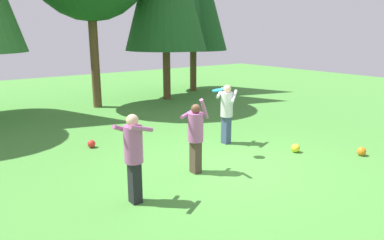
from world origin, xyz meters
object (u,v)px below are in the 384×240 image
at_px(person_thrower, 196,133).
at_px(ball_yellow, 295,148).
at_px(frisbee, 218,90).
at_px(person_catcher, 227,109).
at_px(person_bystander, 134,151).
at_px(ball_orange, 361,151).
at_px(ball_red, 91,144).

relative_size(person_thrower, ball_yellow, 7.49).
xyz_separation_m(person_thrower, frisbee, (1.09, 0.56, 0.77)).
xyz_separation_m(frisbee, ball_yellow, (1.85, -1.02, -1.58)).
height_order(person_catcher, person_bystander, person_bystander).
relative_size(person_catcher, ball_yellow, 7.24).
bearing_deg(ball_yellow, ball_orange, -45.78).
relative_size(person_thrower, person_catcher, 1.03).
bearing_deg(person_thrower, person_catcher, 4.23).
bearing_deg(person_thrower, ball_yellow, -35.92).
distance_m(person_catcher, ball_red, 3.84).
xyz_separation_m(person_thrower, ball_yellow, (2.94, -0.46, -0.82)).
relative_size(person_bystander, ball_yellow, 7.28).
height_order(frisbee, ball_yellow, frisbee).
xyz_separation_m(ball_orange, ball_red, (-5.29, 4.75, -0.01)).
bearing_deg(ball_orange, person_catcher, 126.05).
bearing_deg(person_bystander, person_catcher, 4.22).
bearing_deg(person_catcher, person_thrower, -4.60).
bearing_deg(frisbee, person_bystander, -159.93).
distance_m(person_thrower, person_catcher, 2.35).
distance_m(person_thrower, frisbee, 1.45).
height_order(person_catcher, ball_red, person_catcher).
bearing_deg(ball_orange, ball_yellow, 134.22).
bearing_deg(ball_yellow, person_catcher, 119.09).
distance_m(person_bystander, ball_yellow, 4.80).
height_order(frisbee, ball_red, frisbee).
bearing_deg(ball_orange, frisbee, 143.75).
distance_m(ball_red, ball_yellow, 5.48).
distance_m(person_thrower, ball_red, 3.44).
relative_size(person_thrower, ball_red, 8.11).
xyz_separation_m(person_bystander, ball_orange, (5.86, -1.14, -0.89)).
distance_m(frisbee, ball_yellow, 2.64).
bearing_deg(ball_orange, person_thrower, 158.16).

